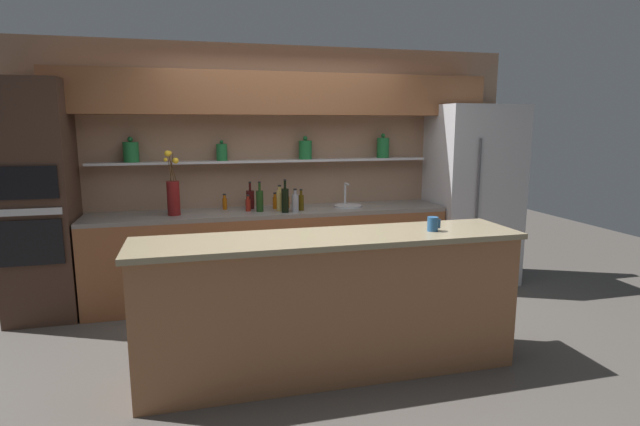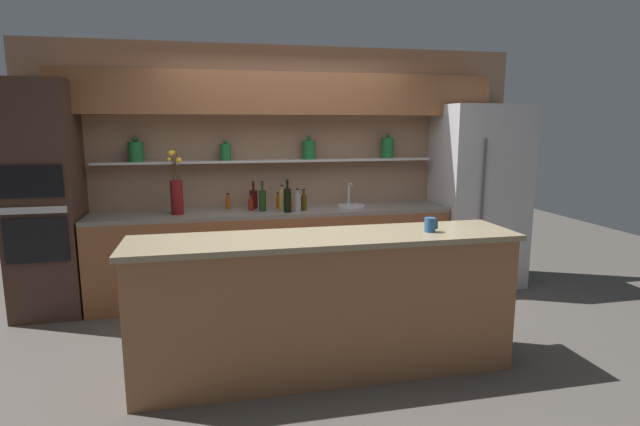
{
  "view_description": "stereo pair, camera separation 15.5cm",
  "coord_description": "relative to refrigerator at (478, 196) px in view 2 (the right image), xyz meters",
  "views": [
    {
      "loc": [
        -0.93,
        -3.76,
        1.79
      ],
      "look_at": [
        0.15,
        0.38,
        1.02
      ],
      "focal_mm": 28.0,
      "sensor_mm": 36.0,
      "label": 1
    },
    {
      "loc": [
        -0.78,
        -3.79,
        1.79
      ],
      "look_at": [
        0.15,
        0.38,
        1.02
      ],
      "focal_mm": 28.0,
      "sensor_mm": 36.0,
      "label": 2
    }
  ],
  "objects": [
    {
      "name": "ground_plane",
      "position": [
        -2.14,
        -1.2,
        -1.0
      ],
      "size": [
        12.0,
        12.0,
        0.0
      ],
      "primitive_type": "plane",
      "color": "#4C4742"
    },
    {
      "name": "back_wall_unit",
      "position": [
        -2.14,
        0.33,
        0.55
      ],
      "size": [
        5.2,
        0.44,
        2.6
      ],
      "color": "#937056",
      "rests_on": "ground_plane"
    },
    {
      "name": "back_counter_unit",
      "position": [
        -2.29,
        0.04,
        -0.54
      ],
      "size": [
        3.63,
        0.62,
        0.92
      ],
      "color": "brown",
      "rests_on": "ground_plane"
    },
    {
      "name": "island_counter",
      "position": [
        -2.14,
        -1.68,
        -0.49
      ],
      "size": [
        2.75,
        0.61,
        1.02
      ],
      "color": "#99603D",
      "rests_on": "ground_plane"
    },
    {
      "name": "refrigerator",
      "position": [
        0.0,
        0.0,
        0.0
      ],
      "size": [
        0.92,
        0.73,
        2.0
      ],
      "color": "#B7B7BC",
      "rests_on": "ground_plane"
    },
    {
      "name": "oven_tower",
      "position": [
        -4.43,
        0.04,
        0.09
      ],
      "size": [
        0.61,
        0.64,
        2.18
      ],
      "color": "#3D281E",
      "rests_on": "ground_plane"
    },
    {
      "name": "flower_vase",
      "position": [
        -3.24,
        -0.01,
        0.13
      ],
      "size": [
        0.14,
        0.14,
        0.62
      ],
      "color": "maroon",
      "rests_on": "back_counter_unit"
    },
    {
      "name": "sink_fixture",
      "position": [
        -1.46,
        0.05,
        -0.05
      ],
      "size": [
        0.29,
        0.29,
        0.25
      ],
      "color": "#B7B7BC",
      "rests_on": "back_counter_unit"
    },
    {
      "name": "bottle_wine_0",
      "position": [
        -2.41,
        -0.01,
        0.03
      ],
      "size": [
        0.07,
        0.07,
        0.3
      ],
      "color": "#193814",
      "rests_on": "back_counter_unit"
    },
    {
      "name": "bottle_sauce_1",
      "position": [
        -2.11,
        0.13,
        -0.01
      ],
      "size": [
        0.05,
        0.05,
        0.17
      ],
      "color": "#9E4C0A",
      "rests_on": "back_counter_unit"
    },
    {
      "name": "bottle_oil_2",
      "position": [
        -1.99,
        -0.05,
        0.01
      ],
      "size": [
        0.06,
        0.06,
        0.22
      ],
      "color": "#47380A",
      "rests_on": "back_counter_unit"
    },
    {
      "name": "bottle_spirit_3",
      "position": [
        -2.07,
        -0.13,
        0.02
      ],
      "size": [
        0.07,
        0.07,
        0.24
      ],
      "color": "gray",
      "rests_on": "back_counter_unit"
    },
    {
      "name": "bottle_sauce_4",
      "position": [
        -2.52,
        0.03,
        -0.01
      ],
      "size": [
        0.05,
        0.05,
        0.17
      ],
      "color": "maroon",
      "rests_on": "back_counter_unit"
    },
    {
      "name": "bottle_sauce_5",
      "position": [
        -2.75,
        0.2,
        -0.01
      ],
      "size": [
        0.05,
        0.05,
        0.16
      ],
      "color": "#9E4C0A",
      "rests_on": "back_counter_unit"
    },
    {
      "name": "bottle_wine_6",
      "position": [
        -2.17,
        -0.13,
        0.05
      ],
      "size": [
        0.07,
        0.07,
        0.33
      ],
      "color": "black",
      "rests_on": "back_counter_unit"
    },
    {
      "name": "bottle_spirit_7",
      "position": [
        -2.21,
        -0.03,
        0.03
      ],
      "size": [
        0.06,
        0.06,
        0.26
      ],
      "color": "tan",
      "rests_on": "back_counter_unit"
    },
    {
      "name": "bottle_wine_8",
      "position": [
        -2.48,
        0.19,
        0.02
      ],
      "size": [
        0.08,
        0.08,
        0.28
      ],
      "color": "#380C0C",
      "rests_on": "back_counter_unit"
    },
    {
      "name": "bottle_sauce_9",
      "position": [
        -2.24,
        0.11,
        -0.01
      ],
      "size": [
        0.05,
        0.05,
        0.17
      ],
      "color": "#9E4C0A",
      "rests_on": "back_counter_unit"
    },
    {
      "name": "coffee_mug",
      "position": [
        -1.38,
        -1.72,
        0.07
      ],
      "size": [
        0.1,
        0.08,
        0.1
      ],
      "color": "#235184",
      "rests_on": "island_counter"
    }
  ]
}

